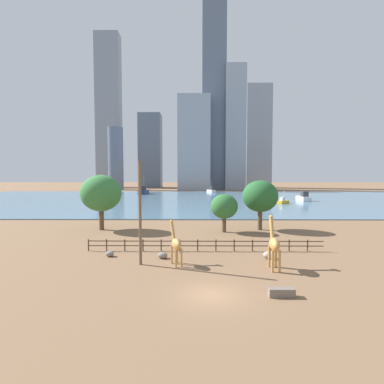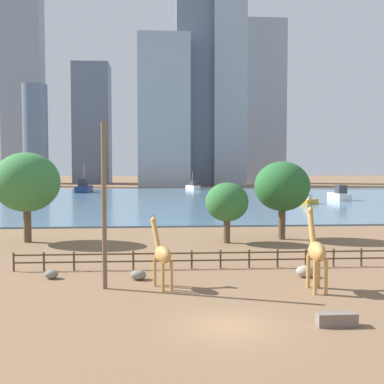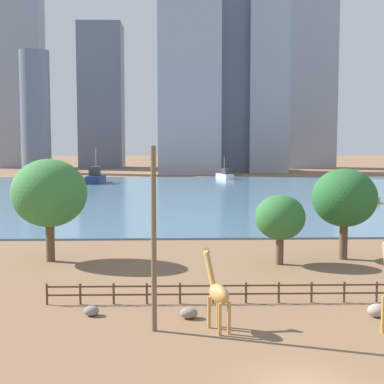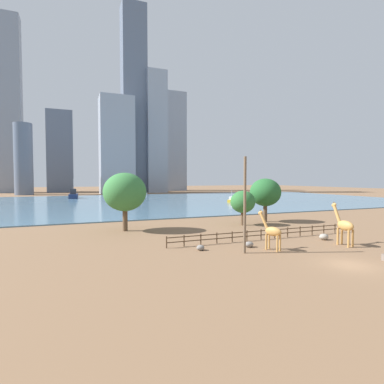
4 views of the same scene
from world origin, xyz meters
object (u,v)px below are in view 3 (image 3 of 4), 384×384
object	(u,v)px
boulder_near_fence	(91,311)
tree_right_tall	(344,198)
boat_ferry	(225,175)
boat_tug	(369,199)
boulder_small	(189,313)
tree_left_large	(280,218)
boulder_by_pole	(377,310)
utility_pole	(154,240)
tree_center_broad	(49,193)
giraffe_tall	(218,293)
boat_barge	(96,177)

from	to	relation	value
boulder_near_fence	tree_right_tall	xyz separation A→B (m)	(18.76, 14.95, 4.84)
boat_ferry	boat_tug	world-z (taller)	boat_ferry
boulder_near_fence	boat_tug	world-z (taller)	boat_tug
boulder_near_fence	boat_ferry	xyz separation A→B (m)	(16.32, 103.73, 0.77)
boulder_small	tree_right_tall	size ratio (longest dim) A/B	0.13
tree_left_large	boulder_by_pole	bearing A→B (deg)	-77.10
boulder_by_pole	boat_tug	bearing A→B (deg)	72.19
utility_pole	boulder_small	xyz separation A→B (m)	(1.87, 2.06, -4.57)
tree_right_tall	boat_tug	bearing A→B (deg)	68.85
tree_center_broad	giraffe_tall	bearing A→B (deg)	-54.46
tree_left_large	tree_right_tall	distance (m)	6.09
tree_center_broad	boat_tug	distance (m)	55.19
boat_tug	boulder_near_fence	bearing A→B (deg)	-166.22
boulder_by_pole	boat_tug	size ratio (longest dim) A/B	0.28
utility_pole	boulder_small	world-z (taller)	utility_pole
boulder_by_pole	boulder_small	size ratio (longest dim) A/B	1.12
boat_ferry	boat_tug	xyz separation A→B (m)	(17.33, -50.29, -0.24)
boulder_by_pole	tree_left_large	distance (m)	14.52
tree_right_tall	boat_ferry	world-z (taller)	tree_right_tall
boulder_by_pole	boat_barge	bearing A→B (deg)	107.11
boulder_by_pole	tree_center_broad	bearing A→B (deg)	144.58
giraffe_tall	boat_ferry	size ratio (longest dim) A/B	0.70
boulder_small	tree_right_tall	xyz separation A→B (m)	(13.21, 15.59, 4.81)
boulder_small	boat_tug	bearing A→B (deg)	62.54
boulder_small	tree_center_broad	size ratio (longest dim) A/B	0.12
boulder_small	boat_ferry	size ratio (longest dim) A/B	0.17
tree_left_large	boat_barge	world-z (taller)	boat_barge
tree_left_large	boat_ferry	xyz separation A→B (m)	(3.20, 90.63, -2.71)
tree_right_tall	boat_barge	size ratio (longest dim) A/B	0.91
giraffe_tall	boat_ferry	bearing A→B (deg)	-26.19
boat_tug	utility_pole	bearing A→B (deg)	-162.11
boulder_by_pole	tree_right_tall	bearing A→B (deg)	80.92
boulder_small	boat_barge	bearing A→B (deg)	100.86
tree_left_large	tree_center_broad	world-z (taller)	tree_center_broad
boat_tug	boat_barge	xyz separation A→B (m)	(-45.84, 38.36, 0.60)
tree_center_broad	tree_left_large	bearing A→B (deg)	-5.15
utility_pole	boulder_small	size ratio (longest dim) A/B	9.73
tree_center_broad	boat_tug	size ratio (longest dim) A/B	2.11
giraffe_tall	tree_center_broad	xyz separation A→B (m)	(-12.46, 17.45, 3.59)
boulder_near_fence	boat_ferry	size ratio (longest dim) A/B	0.14
boulder_by_pole	tree_center_broad	xyz separation A→B (m)	(-21.70, 15.44, 5.23)
tree_center_broad	boat_tug	world-z (taller)	tree_center_broad
boat_ferry	boulder_small	bearing A→B (deg)	153.75
giraffe_tall	boat_tug	distance (m)	62.12
tree_right_tall	boat_tug	size ratio (longest dim) A/B	1.90
utility_pole	boat_tug	distance (m)	63.77
boulder_near_fence	boat_ferry	world-z (taller)	boat_ferry
giraffe_tall	tree_right_tall	xyz separation A→B (m)	(11.74, 17.62, 3.11)
utility_pole	boat_tug	world-z (taller)	utility_pole
boulder_small	boat_ferry	world-z (taller)	boat_ferry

